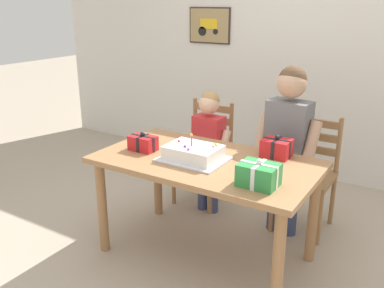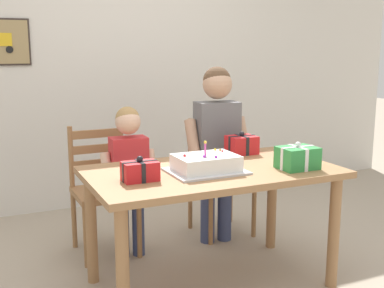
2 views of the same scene
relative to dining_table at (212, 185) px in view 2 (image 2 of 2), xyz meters
name	(u,v)px [view 2 (image 2 of 2)]	position (x,y,z in m)	size (l,w,h in m)	color
ground_plane	(211,283)	(0.00, 0.00, -0.65)	(20.00, 20.00, 0.00)	tan
back_wall	(119,67)	(0.00, 1.93, 0.65)	(6.40, 0.11, 2.60)	silver
dining_table	(212,185)	(0.00, 0.00, 0.00)	(1.51, 0.84, 0.75)	#9E7047
birthday_cake	(206,164)	(-0.07, -0.06, 0.15)	(0.44, 0.34, 0.19)	silver
gift_box_red_large	(297,158)	(0.47, -0.21, 0.17)	(0.23, 0.18, 0.17)	#2D8E42
gift_box_beside_cake	(242,145)	(0.39, 0.31, 0.16)	(0.20, 0.16, 0.16)	red
gift_box_corner_small	(140,171)	(-0.48, -0.08, 0.16)	(0.20, 0.13, 0.14)	red
chair_left	(103,189)	(-0.48, 0.80, -0.18)	(0.43, 0.43, 0.92)	#996B42
chair_right	(219,175)	(0.47, 0.80, -0.18)	(0.42, 0.42, 0.92)	#996B42
child_older	(217,137)	(0.35, 0.62, 0.17)	(0.50, 0.29, 1.34)	#38426B
child_younger	(129,167)	(-0.33, 0.62, 0.01)	(0.39, 0.23, 1.08)	#38426B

